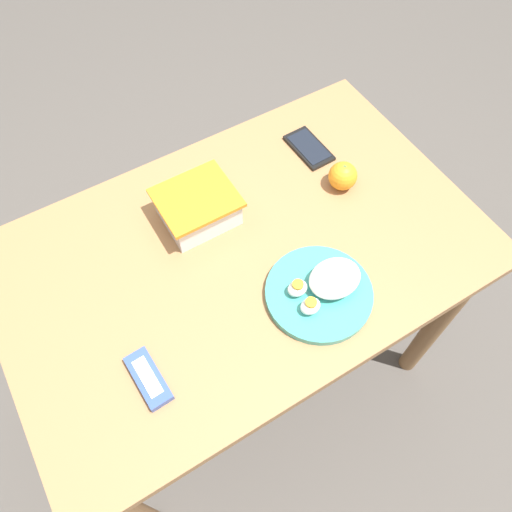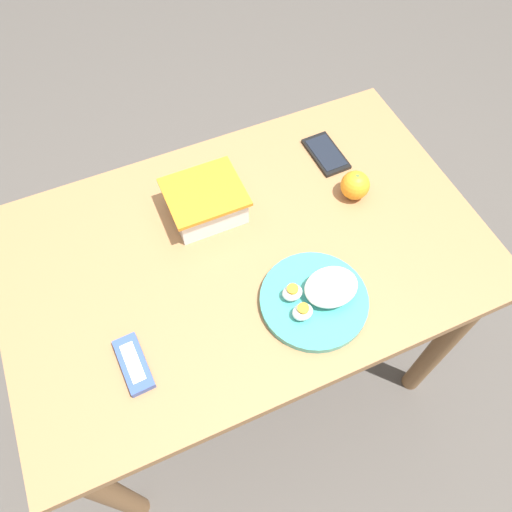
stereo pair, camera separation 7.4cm
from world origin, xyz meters
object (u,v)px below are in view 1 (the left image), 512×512
object	(u,v)px
cell_phone	(309,148)
rice_plate	(323,289)
orange_fruit	(343,176)
food_container	(198,209)
candy_bar	(148,378)

from	to	relation	value
cell_phone	rice_plate	bearing A→B (deg)	-120.29
orange_fruit	cell_phone	size ratio (longest dim) A/B	0.51
food_container	cell_phone	distance (m)	0.36
orange_fruit	rice_plate	world-z (taller)	orange_fruit
food_container	cell_phone	xyz separation A→B (m)	(0.35, 0.05, -0.03)
rice_plate	cell_phone	size ratio (longest dim) A/B	1.68
food_container	candy_bar	xyz separation A→B (m)	(-0.27, -0.30, -0.03)
rice_plate	candy_bar	distance (m)	0.41
cell_phone	food_container	bearing A→B (deg)	-172.31
orange_fruit	candy_bar	xyz separation A→B (m)	(-0.62, -0.21, -0.03)
rice_plate	food_container	bearing A→B (deg)	112.93
candy_bar	cell_phone	world-z (taller)	candy_bar
orange_fruit	cell_phone	xyz separation A→B (m)	(-0.00, 0.14, -0.03)
orange_fruit	food_container	bearing A→B (deg)	164.86
food_container	rice_plate	xyz separation A→B (m)	(0.14, -0.32, -0.01)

